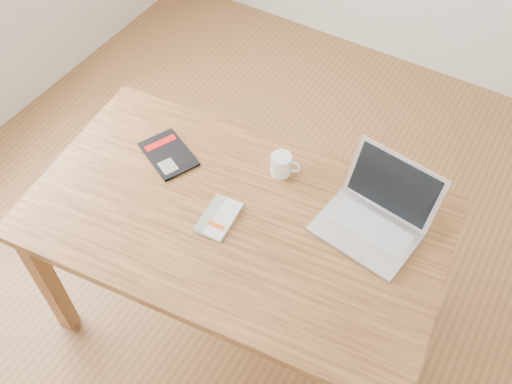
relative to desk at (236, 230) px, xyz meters
The scene contains 6 objects.
room 0.71m from the desk, 47.47° to the left, with size 4.04×4.04×2.70m.
desk is the anchor object (origin of this frame).
white_guidebook 0.11m from the desk, 134.69° to the right, with size 0.12×0.19×0.02m.
black_guidebook 0.40m from the desk, 163.43° to the left, with size 0.27×0.23×0.01m.
laptop 0.50m from the desk, 26.69° to the left, with size 0.38×0.36×0.23m.
coffee_mug 0.30m from the desk, 81.09° to the left, with size 0.11×0.08×0.08m.
Camera 1 is at (0.52, -1.08, 2.38)m, focal length 40.00 mm.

